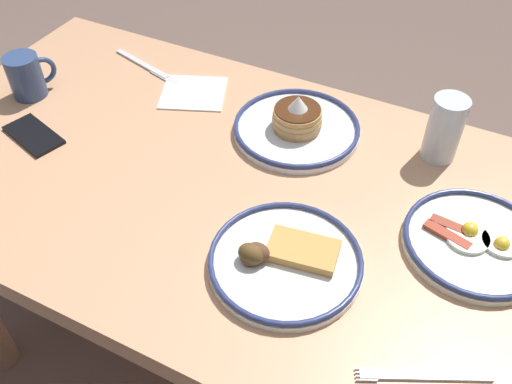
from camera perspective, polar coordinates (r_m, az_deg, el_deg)
ground_plane at (r=1.73m, az=-1.30°, el=-17.16°), size 6.00×6.00×0.00m
dining_table at (r=1.20m, az=-1.78°, el=-2.82°), size 1.49×0.80×0.74m
plate_near_main at (r=1.08m, az=21.43°, el=-4.75°), size 0.26×0.26×0.04m
plate_center_pancakes at (r=1.24m, az=4.16°, el=6.77°), size 0.28×0.28×0.10m
plate_far_companion at (r=0.98m, az=2.95°, el=-6.91°), size 0.27×0.27×0.05m
coffee_mug at (r=1.44m, az=-22.30°, el=10.92°), size 0.08×0.11×0.10m
drinking_glass at (r=1.21m, az=18.55°, el=5.85°), size 0.07×0.07×0.14m
cell_phone at (r=1.33m, az=-21.69°, el=5.40°), size 0.16×0.11×0.01m
paper_napkin at (r=1.37m, az=-6.38°, el=10.00°), size 0.19×0.19×0.00m
fork_far at (r=0.91m, az=16.62°, el=-17.47°), size 0.19×0.10×0.01m
butter_knife at (r=1.49m, az=-11.06°, el=12.42°), size 0.23×0.08×0.01m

